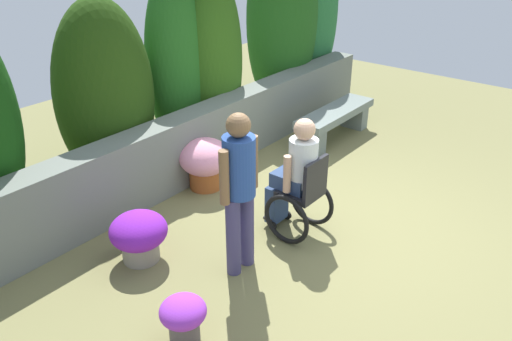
% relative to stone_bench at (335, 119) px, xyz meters
% --- Properties ---
extents(ground_plane, '(12.66, 12.66, 0.00)m').
position_rel_stone_bench_xyz_m(ground_plane, '(-2.06, -1.31, -0.32)').
color(ground_plane, olive).
extents(stone_retaining_wall, '(7.30, 0.37, 0.88)m').
position_rel_stone_bench_xyz_m(stone_retaining_wall, '(-2.06, 0.81, 0.12)').
color(stone_retaining_wall, slate).
rests_on(stone_retaining_wall, ground).
extents(hedge_backdrop, '(7.81, 1.24, 3.22)m').
position_rel_stone_bench_xyz_m(hedge_backdrop, '(-2.06, 1.38, 1.11)').
color(hedge_backdrop, '#215A15').
rests_on(hedge_backdrop, ground).
extents(stone_bench, '(1.61, 0.44, 0.48)m').
position_rel_stone_bench_xyz_m(stone_bench, '(0.00, 0.00, 0.00)').
color(stone_bench, slate).
rests_on(stone_bench, ground).
extents(person_in_wheelchair, '(0.53, 0.66, 1.33)m').
position_rel_stone_bench_xyz_m(person_in_wheelchair, '(-2.43, -0.99, 0.30)').
color(person_in_wheelchair, black).
rests_on(person_in_wheelchair, ground).
extents(person_standing_companion, '(0.49, 0.30, 1.62)m').
position_rel_stone_bench_xyz_m(person_standing_companion, '(-3.29, -0.92, 0.61)').
color(person_standing_companion, '#403C69').
rests_on(person_standing_companion, ground).
extents(flower_pot_purple_near, '(0.65, 0.65, 0.64)m').
position_rel_stone_bench_xyz_m(flower_pot_purple_near, '(-2.32, 0.48, 0.04)').
color(flower_pot_purple_near, '#A75323').
rests_on(flower_pot_purple_near, ground).
extents(flower_pot_terracotta_by_wall, '(0.57, 0.57, 0.52)m').
position_rel_stone_bench_xyz_m(flower_pot_terracotta_by_wall, '(-3.82, -0.05, -0.04)').
color(flower_pot_terracotta_by_wall, gray).
rests_on(flower_pot_terracotta_by_wall, ground).
extents(flower_pot_red_accent, '(0.39, 0.39, 0.40)m').
position_rel_stone_bench_xyz_m(flower_pot_red_accent, '(-4.30, -1.17, -0.09)').
color(flower_pot_red_accent, '#554C4F').
rests_on(flower_pot_red_accent, ground).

